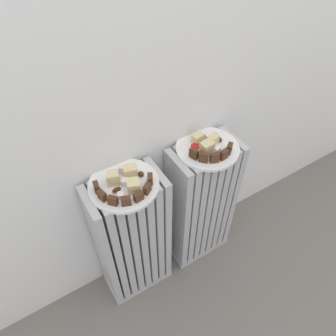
{
  "coord_description": "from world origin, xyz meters",
  "views": [
    {
      "loc": [
        -0.4,
        -0.37,
        1.47
      ],
      "look_at": [
        0.0,
        0.28,
        0.67
      ],
      "focal_mm": 33.48,
      "sensor_mm": 36.0,
      "label": 1
    }
  ],
  "objects_px": {
    "radiator_left": "(133,240)",
    "radiator_right": "(200,205)",
    "jam_bowl_right": "(196,148)",
    "plate_left": "(124,185)",
    "fork": "(207,147)",
    "plate_right": "(207,148)"
  },
  "relations": [
    {
      "from": "radiator_left",
      "to": "radiator_right",
      "type": "height_order",
      "value": "same"
    },
    {
      "from": "radiator_left",
      "to": "jam_bowl_right",
      "type": "bearing_deg",
      "value": 0.84
    },
    {
      "from": "radiator_left",
      "to": "plate_left",
      "type": "bearing_deg",
      "value": 90.0
    },
    {
      "from": "jam_bowl_right",
      "to": "fork",
      "type": "height_order",
      "value": "jam_bowl_right"
    },
    {
      "from": "radiator_left",
      "to": "jam_bowl_right",
      "type": "distance_m",
      "value": 0.47
    },
    {
      "from": "radiator_left",
      "to": "radiator_right",
      "type": "distance_m",
      "value": 0.34
    },
    {
      "from": "plate_left",
      "to": "fork",
      "type": "relative_size",
      "value": 2.27
    },
    {
      "from": "plate_right",
      "to": "radiator_left",
      "type": "bearing_deg",
      "value": -180.0
    },
    {
      "from": "radiator_right",
      "to": "plate_right",
      "type": "distance_m",
      "value": 0.35
    },
    {
      "from": "radiator_right",
      "to": "jam_bowl_right",
      "type": "xyz_separation_m",
      "value": [
        -0.05,
        0.0,
        0.37
      ]
    },
    {
      "from": "plate_right",
      "to": "fork",
      "type": "bearing_deg",
      "value": -172.91
    },
    {
      "from": "radiator_right",
      "to": "fork",
      "type": "relative_size",
      "value": 6.49
    },
    {
      "from": "plate_left",
      "to": "plate_right",
      "type": "bearing_deg",
      "value": 0.0
    },
    {
      "from": "radiator_right",
      "to": "fork",
      "type": "height_order",
      "value": "fork"
    },
    {
      "from": "radiator_left",
      "to": "plate_right",
      "type": "relative_size",
      "value": 2.86
    },
    {
      "from": "radiator_left",
      "to": "plate_right",
      "type": "bearing_deg",
      "value": 0.0
    },
    {
      "from": "radiator_left",
      "to": "plate_left",
      "type": "relative_size",
      "value": 2.86
    },
    {
      "from": "plate_right",
      "to": "jam_bowl_right",
      "type": "height_order",
      "value": "jam_bowl_right"
    },
    {
      "from": "fork",
      "to": "radiator_right",
      "type": "bearing_deg",
      "value": 7.09
    },
    {
      "from": "plate_right",
      "to": "fork",
      "type": "height_order",
      "value": "fork"
    },
    {
      "from": "plate_left",
      "to": "plate_right",
      "type": "distance_m",
      "value": 0.34
    },
    {
      "from": "radiator_left",
      "to": "fork",
      "type": "bearing_deg",
      "value": -0.1
    }
  ]
}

